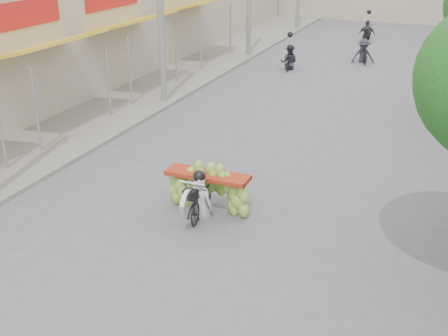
% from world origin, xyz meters
% --- Properties ---
extents(sidewalk_left, '(4.00, 60.00, 0.12)m').
position_xyz_m(sidewalk_left, '(-7.00, 15.00, 0.06)').
color(sidewalk_left, slate).
rests_on(sidewalk_left, ground).
extents(shophouse_row_left, '(9.77, 40.00, 6.00)m').
position_xyz_m(shophouse_row_left, '(-11.98, 13.98, 3.00)').
color(shophouse_row_left, '#AEA189').
rests_on(shophouse_row_left, ground).
extents(banana_motorbike, '(2.20, 1.76, 1.92)m').
position_xyz_m(banana_motorbike, '(-0.44, 4.63, 0.66)').
color(banana_motorbike, black).
rests_on(banana_motorbike, ground).
extents(bg_motorbike_a, '(0.86, 1.64, 1.95)m').
position_xyz_m(bg_motorbike_a, '(-2.72, 19.10, 0.75)').
color(bg_motorbike_a, black).
rests_on(bg_motorbike_a, ground).
extents(bg_motorbike_b, '(1.18, 1.96, 1.95)m').
position_xyz_m(bg_motorbike_b, '(0.20, 21.76, 0.82)').
color(bg_motorbike_b, black).
rests_on(bg_motorbike_b, ground).
extents(bg_motorbike_c, '(1.01, 1.58, 1.95)m').
position_xyz_m(bg_motorbike_c, '(-0.61, 27.90, 0.81)').
color(bg_motorbike_c, black).
rests_on(bg_motorbike_c, ground).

